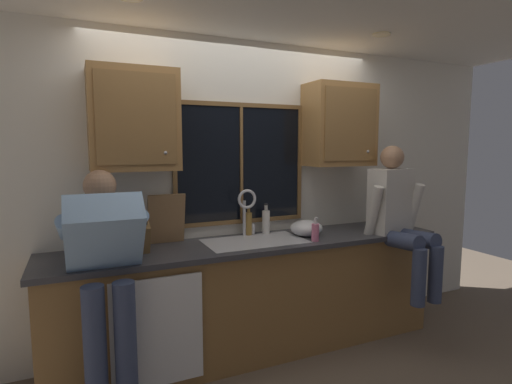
{
  "coord_description": "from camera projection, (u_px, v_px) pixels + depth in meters",
  "views": [
    {
      "loc": [
        -1.28,
        -3.15,
        1.68
      ],
      "look_at": [
        0.0,
        -0.3,
        1.32
      ],
      "focal_mm": 27.95,
      "sensor_mm": 36.0,
      "label": 1
    }
  ],
  "objects": [
    {
      "name": "window_glass",
      "position": [
        241.0,
        164.0,
        3.38
      ],
      "size": [
        1.1,
        0.02,
        0.95
      ],
      "primitive_type": "cube",
      "color": "black"
    },
    {
      "name": "mixing_bowl",
      "position": [
        306.0,
        228.0,
        3.39
      ],
      "size": [
        0.27,
        0.27,
        0.14
      ],
      "primitive_type": "ellipsoid",
      "color": "silver",
      "rests_on": "countertop"
    },
    {
      "name": "cutting_board",
      "position": [
        166.0,
        219.0,
        3.08
      ],
      "size": [
        0.28,
        0.1,
        0.39
      ],
      "primitive_type": "cube",
      "rotation": [
        0.21,
        0.0,
        0.0
      ],
      "color": "#997047",
      "rests_on": "countertop"
    },
    {
      "name": "soap_dispenser",
      "position": [
        315.0,
        232.0,
        3.18
      ],
      "size": [
        0.06,
        0.07,
        0.2
      ],
      "color": "pink",
      "rests_on": "countertop"
    },
    {
      "name": "window_mullion_center",
      "position": [
        241.0,
        164.0,
        3.37
      ],
      "size": [
        0.02,
        0.02,
        0.95
      ],
      "primitive_type": "cube",
      "color": "brown"
    },
    {
      "name": "bottle_tall_clear",
      "position": [
        266.0,
        221.0,
        3.44
      ],
      "size": [
        0.07,
        0.07,
        0.26
      ],
      "color": "silver",
      "rests_on": "countertop"
    },
    {
      "name": "person_standing",
      "position": [
        106.0,
        265.0,
        2.45
      ],
      "size": [
        0.53,
        0.71,
        1.52
      ],
      "color": "#384260",
      "rests_on": "floor"
    },
    {
      "name": "upper_cabinet_left",
      "position": [
        134.0,
        120.0,
        2.83
      ],
      "size": [
        0.61,
        0.36,
        0.72
      ],
      "color": "#9E703D"
    },
    {
      "name": "window_frame_left",
      "position": [
        175.0,
        165.0,
        3.14
      ],
      "size": [
        0.03,
        0.02,
        0.95
      ],
      "primitive_type": "cube",
      "color": "brown"
    },
    {
      "name": "back_wall",
      "position": [
        239.0,
        192.0,
        3.47
      ],
      "size": [
        5.54,
        0.12,
        2.55
      ],
      "primitive_type": "cube",
      "color": "silver",
      "rests_on": "floor"
    },
    {
      "name": "sink",
      "position": [
        255.0,
        253.0,
        3.19
      ],
      "size": [
        0.8,
        0.46,
        0.21
      ],
      "color": "#B7B7BC",
      "rests_on": "lower_cabinet_run"
    },
    {
      "name": "dishwasher_front",
      "position": [
        158.0,
        332.0,
        2.62
      ],
      "size": [
        0.6,
        0.02,
        0.74
      ],
      "primitive_type": "cube",
      "color": "white"
    },
    {
      "name": "upper_cabinet_right",
      "position": [
        339.0,
        125.0,
        3.55
      ],
      "size": [
        0.61,
        0.36,
        0.72
      ],
      "color": "#9E703D"
    },
    {
      "name": "person_sitting_on_counter",
      "position": [
        398.0,
        213.0,
        3.42
      ],
      "size": [
        0.54,
        0.63,
        1.26
      ],
      "color": "#384260",
      "rests_on": "countertop"
    },
    {
      "name": "lower_cabinet_run",
      "position": [
        255.0,
        298.0,
        3.25
      ],
      "size": [
        3.14,
        0.58,
        0.88
      ],
      "primitive_type": "cube",
      "color": "olive",
      "rests_on": "floor"
    },
    {
      "name": "countertop",
      "position": [
        256.0,
        244.0,
        3.18
      ],
      "size": [
        3.2,
        0.62,
        0.04
      ],
      "primitive_type": "cube",
      "color": "#38383D",
      "rests_on": "lower_cabinet_run"
    },
    {
      "name": "faucet",
      "position": [
        247.0,
        207.0,
        3.32
      ],
      "size": [
        0.18,
        0.09,
        0.4
      ],
      "color": "silver",
      "rests_on": "countertop"
    },
    {
      "name": "window_frame_top",
      "position": [
        241.0,
        105.0,
        3.31
      ],
      "size": [
        1.17,
        0.02,
        0.04
      ],
      "primitive_type": "cube",
      "color": "brown"
    },
    {
      "name": "window_frame_right",
      "position": [
        299.0,
        163.0,
        3.6
      ],
      "size": [
        0.03,
        0.02,
        0.95
      ],
      "primitive_type": "cube",
      "color": "brown"
    },
    {
      "name": "knife_block",
      "position": [
        140.0,
        238.0,
        2.81
      ],
      "size": [
        0.12,
        0.18,
        0.32
      ],
      "color": "brown",
      "rests_on": "countertop"
    },
    {
      "name": "ceiling_downlight_right",
      "position": [
        381.0,
        34.0,
        3.11
      ],
      "size": [
        0.14,
        0.14,
        0.01
      ],
      "primitive_type": "cylinder",
      "color": "#FFEAB2"
    },
    {
      "name": "window_frame_bottom",
      "position": [
        242.0,
        221.0,
        3.43
      ],
      "size": [
        1.17,
        0.02,
        0.04
      ],
      "primitive_type": "cube",
      "color": "brown"
    },
    {
      "name": "bottle_green_glass",
      "position": [
        249.0,
        223.0,
        3.39
      ],
      "size": [
        0.06,
        0.06,
        0.25
      ],
      "color": "olive",
      "rests_on": "countertop"
    }
  ]
}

